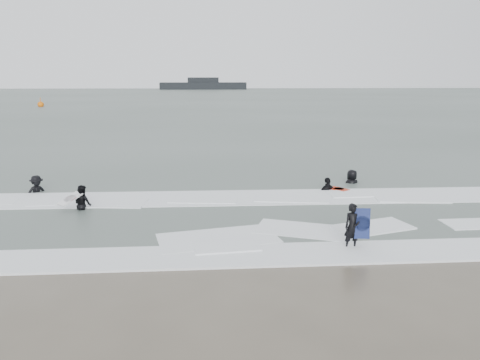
{
  "coord_description": "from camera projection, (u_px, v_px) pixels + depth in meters",
  "views": [
    {
      "loc": [
        -1.06,
        -13.86,
        5.42
      ],
      "look_at": [
        0.0,
        5.0,
        1.1
      ],
      "focal_mm": 35.0,
      "sensor_mm": 36.0,
      "label": 1
    }
  ],
  "objects": [
    {
      "name": "surfer_breaker",
      "position": [
        37.0,
        193.0,
        21.6
      ],
      "size": [
        1.25,
        1.19,
        1.7
      ],
      "primitive_type": "imported",
      "rotation": [
        0.0,
        0.0,
        0.69
      ],
      "color": "black",
      "rests_on": "ground"
    },
    {
      "name": "surfer_wading",
      "position": [
        83.0,
        210.0,
        18.98
      ],
      "size": [
        0.98,
        0.97,
        1.59
      ],
      "primitive_type": "imported",
      "rotation": [
        0.0,
        0.0,
        2.4
      ],
      "color": "black",
      "rests_on": "ground"
    },
    {
      "name": "surfer_right_far",
      "position": [
        352.0,
        184.0,
        23.46
      ],
      "size": [
        1.04,
        0.81,
        1.87
      ],
      "primitive_type": "imported",
      "rotation": [
        0.0,
        0.0,
        -2.88
      ],
      "color": "black",
      "rests_on": "ground"
    },
    {
      "name": "surfer_centre",
      "position": [
        351.0,
        249.0,
        14.79
      ],
      "size": [
        0.59,
        0.42,
        1.5
      ],
      "primitive_type": "imported",
      "rotation": [
        0.0,
        0.0,
        0.12
      ],
      "color": "black",
      "rests_on": "ground"
    },
    {
      "name": "surfer_right_near",
      "position": [
        328.0,
        191.0,
        22.04
      ],
      "size": [
        1.14,
        0.79,
        1.8
      ],
      "primitive_type": "imported",
      "rotation": [
        0.0,
        0.0,
        -2.78
      ],
      "color": "black",
      "rests_on": "ground"
    },
    {
      "name": "surf_foam",
      "position": [
        242.0,
        214.0,
        18.35
      ],
      "size": [
        30.03,
        9.06,
        0.09
      ],
      "color": "white",
      "rests_on": "ground"
    },
    {
      "name": "buoy",
      "position": [
        41.0,
        104.0,
        76.78
      ],
      "size": [
        1.0,
        1.0,
        1.65
      ],
      "color": "#D65F09",
      "rests_on": "ground"
    },
    {
      "name": "vessel_horizon",
      "position": [
        203.0,
        85.0,
        159.93
      ],
      "size": [
        29.33,
        5.24,
        3.98
      ],
      "color": "black",
      "rests_on": "ground"
    },
    {
      "name": "bodyboards",
      "position": [
        253.0,
        201.0,
        18.41
      ],
      "size": [
        12.55,
        7.98,
        1.25
      ],
      "color": "#101B4D",
      "rests_on": "ground"
    },
    {
      "name": "ground",
      "position": [
        249.0,
        249.0,
        14.76
      ],
      "size": [
        320.0,
        320.0,
        0.0
      ],
      "primitive_type": "plane",
      "color": "brown",
      "rests_on": "ground"
    },
    {
      "name": "sea",
      "position": [
        219.0,
        101.0,
        92.61
      ],
      "size": [
        320.0,
        320.0,
        0.0
      ],
      "primitive_type": "plane",
      "color": "#47544C",
      "rests_on": "ground"
    }
  ]
}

